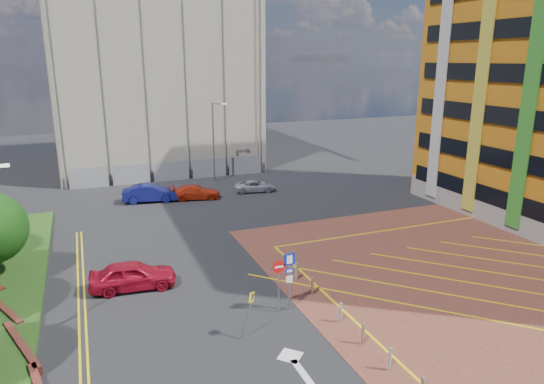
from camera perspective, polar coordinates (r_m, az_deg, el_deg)
ground at (r=24.04m, az=1.83°, el=-14.99°), size 140.00×140.00×0.00m
forecourt at (r=31.74m, az=26.00°, el=-8.76°), size 26.00×26.00×0.02m
retaining_wall at (r=24.40m, az=-27.85°, el=-15.91°), size 6.06×20.33×0.40m
lamp_back at (r=49.22m, az=-6.83°, el=6.17°), size 1.53×0.16×8.00m
sign_cluster at (r=24.03m, az=1.58°, el=-9.73°), size 1.17×0.12×3.20m
warning_sign at (r=22.13m, az=-2.76°, el=-13.62°), size 0.80×0.43×2.24m
bollard_row at (r=23.45m, az=8.87°, el=-14.70°), size 0.14×11.14×0.90m
construction_building at (r=59.59m, az=-14.05°, el=13.84°), size 21.20×19.20×22.00m
construction_fence at (r=51.10m, az=-10.63°, el=2.52°), size 21.60×0.06×2.00m
car_red_left at (r=27.81m, az=-16.06°, el=-9.39°), size 4.73×2.26×1.56m
car_blue_back at (r=43.87m, az=-14.14°, el=-0.12°), size 4.93×2.39×1.56m
car_red_back at (r=43.91m, az=-8.98°, el=-0.02°), size 4.58×2.55×1.25m
car_silver_back at (r=45.88m, az=-2.02°, el=0.71°), size 4.07×2.35×1.07m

